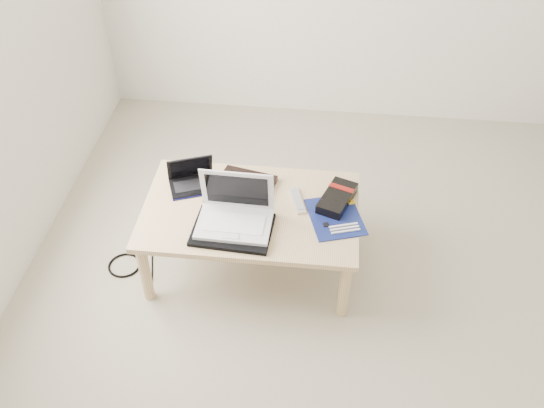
# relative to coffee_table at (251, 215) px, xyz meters

# --- Properties ---
(ground) EXTENTS (4.00, 4.00, 0.00)m
(ground) POSITION_rel_coffee_table_xyz_m (0.78, -0.44, -0.35)
(ground) COLOR #B3A691
(ground) RESTS_ON ground
(room_shell) EXTENTS (4.20, 4.20, 2.70)m
(room_shell) POSITION_rel_coffee_table_xyz_m (0.78, -0.44, 1.32)
(room_shell) COLOR silver
(room_shell) RESTS_ON ground
(coffee_table) EXTENTS (1.10, 0.70, 0.40)m
(coffee_table) POSITION_rel_coffee_table_xyz_m (0.00, 0.00, 0.00)
(coffee_table) COLOR #E1C087
(coffee_table) RESTS_ON ground
(book) EXTENTS (0.34, 0.30, 0.03)m
(book) POSITION_rel_coffee_table_xyz_m (-0.05, 0.16, 0.06)
(book) COLOR black
(book) RESTS_ON coffee_table
(netbook) EXTENTS (0.28, 0.25, 0.17)m
(netbook) POSITION_rel_coffee_table_xyz_m (-0.33, 0.15, 0.08)
(netbook) COLOR black
(netbook) RESTS_ON coffee_table
(tablet) EXTENTS (0.30, 0.26, 0.01)m
(tablet) POSITION_rel_coffee_table_xyz_m (-0.09, -0.02, 0.06)
(tablet) COLOR black
(tablet) RESTS_ON coffee_table
(remote) EXTENTS (0.10, 0.20, 0.02)m
(remote) POSITION_rel_coffee_table_xyz_m (0.23, 0.08, 0.06)
(remote) COLOR silver
(remote) RESTS_ON coffee_table
(neoprene_sleeve) EXTENTS (0.40, 0.30, 0.02)m
(neoprene_sleeve) POSITION_rel_coffee_table_xyz_m (-0.06, -0.17, 0.06)
(neoprene_sleeve) COLOR black
(neoprene_sleeve) RESTS_ON coffee_table
(white_laptop) EXTENTS (0.37, 0.27, 0.26)m
(white_laptop) POSITION_rel_coffee_table_xyz_m (-0.06, -0.11, 0.12)
(white_laptop) COLOR silver
(white_laptop) RESTS_ON neoprene_sleeve
(motherboard) EXTENTS (0.33, 0.37, 0.01)m
(motherboard) POSITION_rel_coffee_table_xyz_m (0.43, -0.02, 0.05)
(motherboard) COLOR #0C174E
(motherboard) RESTS_ON coffee_table
(gpu_box) EXTENTS (0.21, 0.29, 0.06)m
(gpu_box) POSITION_rel_coffee_table_xyz_m (0.44, 0.09, 0.08)
(gpu_box) COLOR black
(gpu_box) RESTS_ON coffee_table
(cable_coil) EXTENTS (0.13, 0.13, 0.01)m
(cable_coil) POSITION_rel_coffee_table_xyz_m (-0.20, 0.03, 0.05)
(cable_coil) COLOR black
(cable_coil) RESTS_ON coffee_table
(floor_cable_coil) EXTENTS (0.21, 0.21, 0.01)m
(floor_cable_coil) POSITION_rel_coffee_table_xyz_m (-0.69, -0.11, -0.35)
(floor_cable_coil) COLOR black
(floor_cable_coil) RESTS_ON ground
(floor_cable_trail) EXTENTS (0.10, 0.35, 0.01)m
(floor_cable_trail) POSITION_rel_coffee_table_xyz_m (-0.56, -0.02, -0.35)
(floor_cable_trail) COLOR black
(floor_cable_trail) RESTS_ON ground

